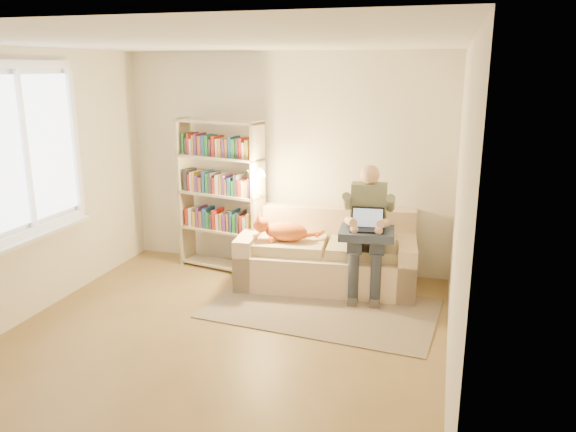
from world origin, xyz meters
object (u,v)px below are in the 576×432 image
(sofa, at_px, (327,259))
(laptop, at_px, (366,224))
(person, at_px, (368,223))
(cat, at_px, (283,231))
(bookshelf, at_px, (221,188))

(sofa, height_order, laptop, laptop)
(person, xyz_separation_m, cat, (-0.93, -0.07, -0.14))
(cat, bearing_deg, bookshelf, 153.93)
(person, distance_m, cat, 0.94)
(sofa, distance_m, bookshelf, 1.53)
(sofa, distance_m, person, 0.68)
(person, relative_size, cat, 1.93)
(laptop, distance_m, bookshelf, 1.86)
(sofa, xyz_separation_m, bookshelf, (-1.35, 0.16, 0.71))
(sofa, relative_size, bookshelf, 1.11)
(sofa, xyz_separation_m, person, (0.46, -0.11, 0.49))
(cat, height_order, bookshelf, bookshelf)
(sofa, bearing_deg, person, -18.52)
(person, distance_m, laptop, 0.12)
(bookshelf, bearing_deg, cat, -8.90)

